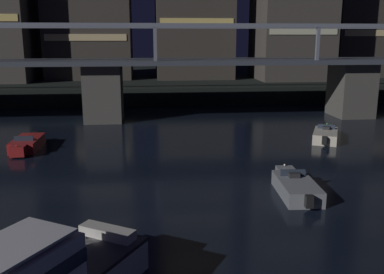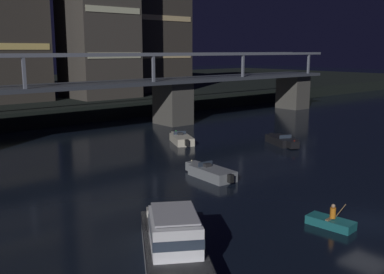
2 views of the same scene
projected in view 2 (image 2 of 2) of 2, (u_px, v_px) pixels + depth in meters
The scene contains 8 objects.
ground_plane at pixel (368, 223), 25.63m from camera, with size 400.00×400.00×0.00m, color black.
river_bridge at pixel (84, 99), 51.10m from camera, with size 82.73×6.40×9.38m.
tower_east_low at pixel (153, 0), 81.56m from camera, with size 12.12×8.33×33.33m.
cabin_cruiser_near_left at pixel (174, 247), 20.03m from camera, with size 6.53×8.87×2.79m.
speedboat_near_center at pixel (181, 139), 47.60m from camera, with size 3.28×5.00×1.16m.
speedboat_mid_center at pixel (282, 141), 46.66m from camera, with size 3.15×5.06×1.16m.
speedboat_mid_right at pixel (210, 172), 34.59m from camera, with size 2.04×5.22×1.16m.
dinghy_with_paddler at pixel (331, 222), 24.98m from camera, with size 2.49×2.70×1.36m.
Camera 2 is at (-23.31, -12.04, 9.73)m, focal length 41.83 mm.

